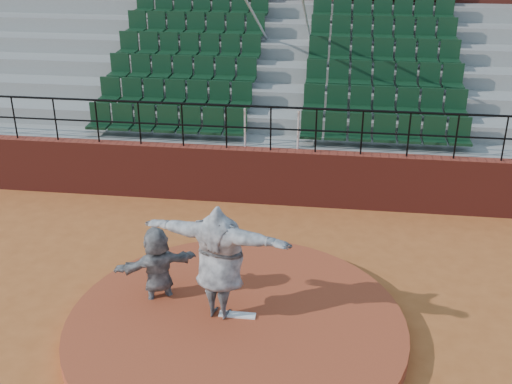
{
  "coord_description": "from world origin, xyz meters",
  "views": [
    {
      "loc": [
        1.43,
        -8.39,
        6.48
      ],
      "look_at": [
        0.0,
        2.5,
        1.4
      ],
      "focal_mm": 45.0,
      "sensor_mm": 36.0,
      "label": 1
    }
  ],
  "objects": [
    {
      "name": "pitching_rubber",
      "position": [
        0.0,
        0.15,
        0.27
      ],
      "size": [
        0.6,
        0.15,
        0.03
      ],
      "primitive_type": "cube",
      "color": "white",
      "rests_on": "pitchers_mound"
    },
    {
      "name": "pitcher",
      "position": [
        -0.28,
        0.17,
        1.24
      ],
      "size": [
        2.51,
        1.16,
        1.98
      ],
      "primitive_type": "imported",
      "rotation": [
        0.0,
        0.0,
        2.93
      ],
      "color": "black",
      "rests_on": "pitchers_mound"
    },
    {
      "name": "wall_railing",
      "position": [
        0.0,
        5.0,
        2.03
      ],
      "size": [
        24.04,
        0.05,
        1.03
      ],
      "color": "black",
      "rests_on": "boundary_wall"
    },
    {
      "name": "pitchers_mound",
      "position": [
        0.0,
        0.0,
        0.12
      ],
      "size": [
        5.5,
        5.5,
        0.25
      ],
      "primitive_type": "cylinder",
      "color": "#983D22",
      "rests_on": "ground"
    },
    {
      "name": "boundary_wall",
      "position": [
        0.0,
        5.0,
        0.65
      ],
      "size": [
        24.0,
        0.3,
        1.3
      ],
      "primitive_type": "cube",
      "color": "maroon",
      "rests_on": "ground"
    },
    {
      "name": "seating_deck",
      "position": [
        0.0,
        8.64,
        1.45
      ],
      "size": [
        24.0,
        5.97,
        4.63
      ],
      "color": "gray",
      "rests_on": "ground"
    },
    {
      "name": "ground",
      "position": [
        0.0,
        0.0,
        0.0
      ],
      "size": [
        90.0,
        90.0,
        0.0
      ],
      "primitive_type": "plane",
      "color": "#AA5726",
      "rests_on": "ground"
    },
    {
      "name": "fielder",
      "position": [
        -1.42,
        0.57,
        0.77
      ],
      "size": [
        1.47,
        1.1,
        1.54
      ],
      "primitive_type": "imported",
      "rotation": [
        0.0,
        0.0,
        3.65
      ],
      "color": "black",
      "rests_on": "ground"
    }
  ]
}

